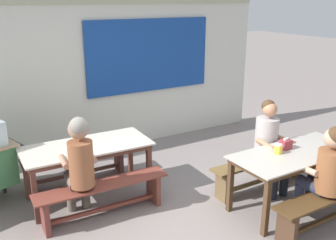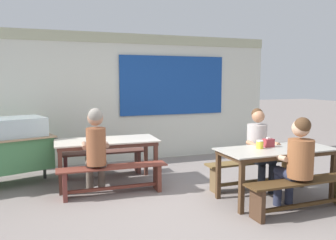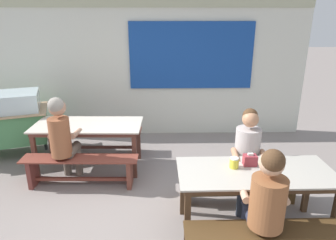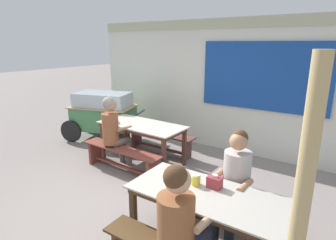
# 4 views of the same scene
# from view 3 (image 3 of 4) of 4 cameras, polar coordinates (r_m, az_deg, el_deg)

# --- Properties ---
(ground_plane) EXTENTS (40.00, 40.00, 0.00)m
(ground_plane) POSITION_cam_3_polar(r_m,az_deg,el_deg) (3.88, -5.47, -17.44)
(ground_plane) COLOR gray
(backdrop_wall) EXTENTS (6.14, 0.23, 2.63)m
(backdrop_wall) POSITION_cam_3_polar(r_m,az_deg,el_deg) (5.97, -3.67, 10.18)
(backdrop_wall) COLOR silver
(backdrop_wall) RESTS_ON ground_plane
(dining_table_far) EXTENTS (1.64, 0.78, 0.73)m
(dining_table_far) POSITION_cam_3_polar(r_m,az_deg,el_deg) (4.80, -14.72, -1.57)
(dining_table_far) COLOR beige
(dining_table_far) RESTS_ON ground_plane
(dining_table_near) EXTENTS (1.67, 0.74, 0.73)m
(dining_table_near) POSITION_cam_3_polar(r_m,az_deg,el_deg) (3.44, 16.06, -10.26)
(dining_table_near) COLOR #B6B0A4
(dining_table_near) RESTS_ON ground_plane
(bench_far_back) EXTENTS (1.52, 0.35, 0.43)m
(bench_far_back) POSITION_cam_3_polar(r_m,az_deg,el_deg) (5.43, -12.99, -3.11)
(bench_far_back) COLOR brown
(bench_far_back) RESTS_ON ground_plane
(bench_far_front) EXTENTS (1.61, 0.34, 0.43)m
(bench_far_front) POSITION_cam_3_polar(r_m,az_deg,el_deg) (4.47, -16.04, -8.60)
(bench_far_front) COLOR brown
(bench_far_front) RESTS_ON ground_plane
(bench_near_back) EXTENTS (1.59, 0.27, 0.43)m
(bench_near_back) POSITION_cam_3_polar(r_m,az_deg,el_deg) (4.08, 13.31, -10.99)
(bench_near_back) COLOR brown
(bench_near_back) RESTS_ON ground_plane
(food_cart) EXTENTS (1.90, 1.29, 1.09)m
(food_cart) POSITION_cam_3_polar(r_m,az_deg,el_deg) (5.80, -28.73, 0.05)
(food_cart) COLOR #478551
(food_cart) RESTS_ON ground_plane
(person_left_back_turned) EXTENTS (0.41, 0.52, 1.30)m
(person_left_back_turned) POSITION_cam_3_polar(r_m,az_deg,el_deg) (4.41, -19.22, -2.69)
(person_left_back_turned) COLOR #6C6054
(person_left_back_turned) RESTS_ON ground_plane
(person_right_near_table) EXTENTS (0.43, 0.52, 1.26)m
(person_right_near_table) POSITION_cam_3_polar(r_m,az_deg,el_deg) (3.85, 14.77, -6.13)
(person_right_near_table) COLOR #1D222B
(person_right_near_table) RESTS_ON ground_plane
(person_near_front) EXTENTS (0.45, 0.54, 1.24)m
(person_near_front) POSITION_cam_3_polar(r_m,az_deg,el_deg) (3.01, 17.82, -13.91)
(person_near_front) COLOR #292E45
(person_near_front) RESTS_ON ground_plane
(tissue_box) EXTENTS (0.14, 0.10, 0.14)m
(tissue_box) POSITION_cam_3_polar(r_m,az_deg,el_deg) (3.49, 15.09, -7.24)
(tissue_box) COLOR #973139
(tissue_box) RESTS_ON dining_table_near
(condiment_jar) EXTENTS (0.10, 0.10, 0.12)m
(condiment_jar) POSITION_cam_3_polar(r_m,az_deg,el_deg) (3.40, 12.28, -7.83)
(condiment_jar) COLOR yellow
(condiment_jar) RESTS_ON dining_table_near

